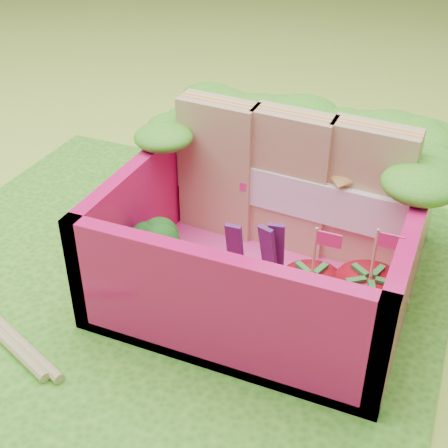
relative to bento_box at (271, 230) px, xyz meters
name	(u,v)px	position (x,y,z in m)	size (l,w,h in m)	color
ground	(153,297)	(-0.46, -0.31, -0.31)	(14.00, 14.00, 0.00)	#B1DA3D
placemat	(152,295)	(-0.46, -0.31, -0.29)	(2.60, 2.60, 0.03)	#419120
bento_floor	(268,274)	(0.00, 0.00, -0.25)	(1.30, 1.30, 0.05)	#FF41A6
bento_box	(271,230)	(0.00, 0.00, 0.00)	(1.30, 1.30, 0.55)	#DB125F
lettuce_ruffle	(307,121)	(0.00, 0.50, 0.33)	(1.43, 0.83, 0.11)	#2A911A
sandwich_stack	(291,182)	(0.00, 0.26, 0.11)	(1.26, 0.26, 0.69)	tan
broccoli	(154,243)	(-0.47, -0.25, -0.03)	(0.33, 0.33, 0.27)	#6BAF54
carrot_sticks	(189,273)	(-0.26, -0.32, -0.10)	(0.16, 0.08, 0.26)	orange
purple_wedges	(260,257)	(0.01, -0.17, -0.04)	(0.23, 0.10, 0.38)	#461751
strawberry_left	(310,300)	(0.28, -0.30, -0.09)	(0.25, 0.25, 0.49)	#BA0B2C
strawberry_right	(366,306)	(0.50, -0.25, -0.08)	(0.27, 0.27, 0.51)	#BA0B2C
snap_peas	(337,318)	(0.39, -0.24, -0.20)	(0.65, 0.48, 0.05)	#62BD3B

